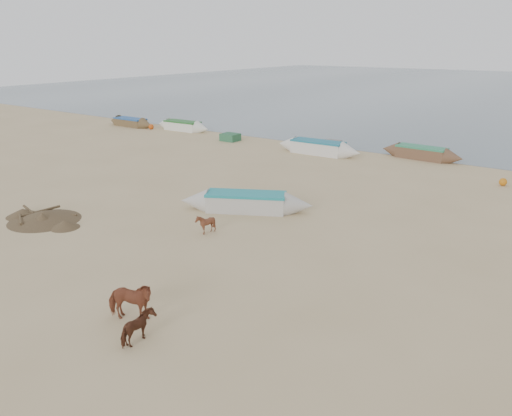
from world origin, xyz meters
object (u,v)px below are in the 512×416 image
Objects in this scene: cow_adult at (130,301)px; calf_front at (206,224)px; near_canoe at (246,202)px; calf_right at (139,328)px.

cow_adult reaches higher than calf_front.
calf_right is at bearing -95.85° from near_canoe.
near_canoe is at bearing -6.33° from calf_right.
cow_adult is 1.64× the size of calf_right.
calf_right reaches higher than calf_front.
cow_adult is 1.28m from calf_right.
calf_front is (-2.86, 6.61, -0.18)m from cow_adult.
near_canoe is (-4.34, 10.66, 0.00)m from calf_right.
calf_right is at bearing -5.28° from calf_front.
calf_right is 0.14× the size of near_canoe.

